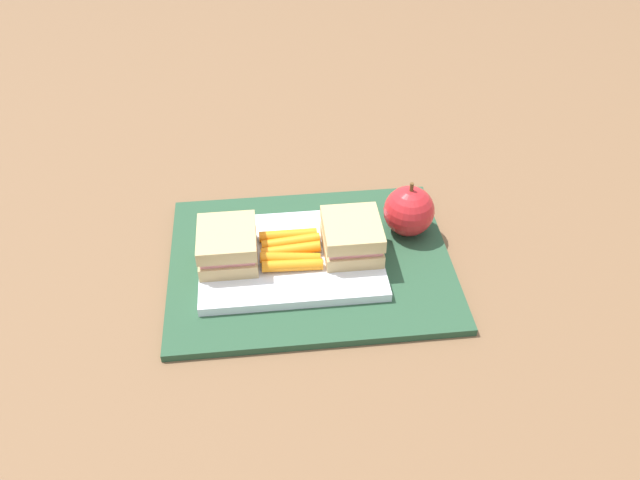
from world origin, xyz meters
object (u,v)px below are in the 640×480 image
Objects in this scene: sandwich_half_left at (228,245)px; apple at (409,211)px; food_tray at (291,257)px; carrot_sticks_bundle at (290,250)px; sandwich_half_right at (352,237)px.

apple is (0.24, 0.04, -0.00)m from sandwich_half_left.
food_tray is 0.01m from carrot_sticks_bundle.
sandwich_half_left reaches higher than food_tray.
food_tray is 0.08m from sandwich_half_left.
carrot_sticks_bundle is (-0.00, -0.00, 0.01)m from food_tray.
food_tray is at bearing 180.00° from sandwich_half_right.
carrot_sticks_bundle is (0.08, -0.00, -0.02)m from sandwich_half_left.
food_tray is at bearing 43.97° from carrot_sticks_bundle.
sandwich_half_right is 0.09m from apple.
sandwich_half_right is (0.08, 0.00, 0.03)m from food_tray.
sandwich_half_left is 0.24m from apple.
apple is at bearing 27.91° from sandwich_half_right.
food_tray is 0.17m from apple.
sandwich_half_right is at bearing 0.09° from carrot_sticks_bundle.
sandwich_half_right is 0.08m from carrot_sticks_bundle.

